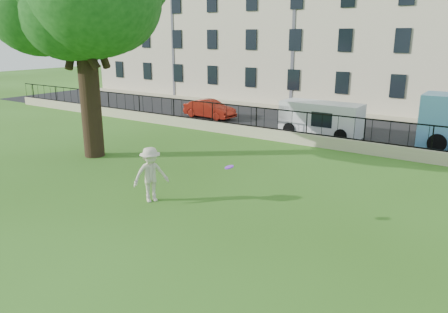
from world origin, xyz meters
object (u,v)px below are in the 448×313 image
Objects in this scene: man at (151,175)px; white_van at (321,119)px; frisbee at (229,167)px; red_sedan at (210,109)px.

man is 0.43× the size of white_van.
red_sedan is (-10.81, 13.87, -1.16)m from frisbee.
white_van reaches higher than red_sedan.
red_sedan is 8.48m from white_van.
man reaches higher than frisbee.
frisbee is 0.06× the size of white_van.
man is 3.32m from frisbee.
man is 13.04m from white_van.
red_sedan is at bearing 127.94° from frisbee.
white_van is (-2.39, 13.04, -0.84)m from frisbee.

